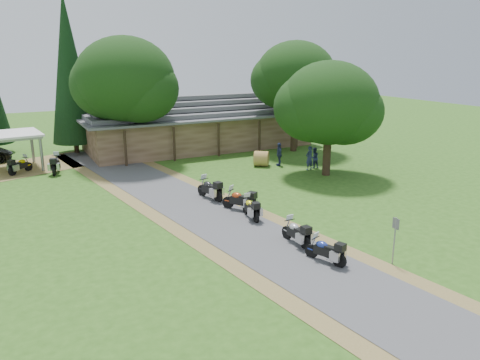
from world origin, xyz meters
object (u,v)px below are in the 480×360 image
motorcycle_row_a (326,249)px  motorcycle_row_c (251,207)px  motorcycle_row_e (210,188)px  motorcycle_row_b (296,231)px  lodge (198,121)px  motorcycle_row_d (240,199)px  motorcycle_carport_a (20,165)px  hay_bale (261,159)px  motorcycle_carport_b (56,163)px

motorcycle_row_a → motorcycle_row_c: motorcycle_row_c is taller
motorcycle_row_e → motorcycle_row_c: bearing=174.7°
motorcycle_row_b → lodge: bearing=-14.0°
motorcycle_row_d → motorcycle_carport_a: size_ratio=1.04×
lodge → motorcycle_row_a: 26.24m
motorcycle_row_e → motorcycle_carport_a: (-9.90, 12.16, -0.04)m
lodge → motorcycle_row_d: bearing=-105.4°
lodge → motorcycle_carport_a: bearing=-168.5°
motorcycle_row_d → lodge: bearing=-47.0°
motorcycle_row_e → motorcycle_row_b: bearing=172.1°
motorcycle_row_e → hay_bale: bearing=-62.8°
lodge → motorcycle_row_e: lodge is taller
lodge → motorcycle_row_a: size_ratio=12.07×
hay_bale → motorcycle_row_b: bearing=-113.9°
lodge → motorcycle_row_a: (-4.83, -25.72, -1.84)m
motorcycle_row_d → hay_bale: (6.40, 8.75, -0.09)m
motorcycle_row_c → motorcycle_carport_b: size_ratio=0.86×
lodge → motorcycle_row_e: size_ratio=10.39×
motorcycle_row_a → motorcycle_row_b: (-0.00, 2.21, 0.03)m
motorcycle_carport_a → motorcycle_carport_b: (2.35, -1.08, 0.07)m
motorcycle_carport_b → motorcycle_row_c: bearing=-136.3°
motorcycle_row_e → motorcycle_carport_a: bearing=26.0°
motorcycle_row_c → hay_bale: 12.01m
motorcycle_row_c → motorcycle_carport_b: 17.25m
lodge → motorcycle_carport_b: size_ratio=10.06×
motorcycle_row_a → hay_bale: bearing=-40.8°
lodge → motorcycle_carport_a: 15.92m
motorcycle_row_d → motorcycle_row_e: 2.84m
motorcycle_row_a → motorcycle_row_e: size_ratio=0.86×
motorcycle_row_e → hay_bale: 9.24m
hay_bale → motorcycle_carport_b: bearing=160.8°
motorcycle_carport_a → motorcycle_carport_b: bearing=-66.8°
motorcycle_row_a → motorcycle_row_c: (-0.19, 6.28, 0.02)m
hay_bale → motorcycle_carport_a: bearing=160.0°
lodge → motorcycle_carport_b: bearing=-162.2°
motorcycle_row_d → motorcycle_row_e: (-0.64, 2.76, 0.02)m
motorcycle_row_a → motorcycle_row_d: bearing=-18.9°
motorcycle_row_c → motorcycle_row_e: motorcycle_row_e is taller
motorcycle_row_c → motorcycle_row_e: (-0.58, 4.14, 0.08)m
motorcycle_row_c → motorcycle_row_e: 4.18m
motorcycle_row_a → motorcycle_row_b: motorcycle_row_b is taller
motorcycle_row_a → motorcycle_row_d: (-0.13, 7.66, 0.08)m
motorcycle_row_c → motorcycle_row_e: size_ratio=0.89×
motorcycle_carport_a → motorcycle_row_b: bearing=-104.4°
motorcycle_row_b → motorcycle_row_c: (-0.19, 4.07, -0.01)m
motorcycle_row_b → hay_bale: 15.52m
motorcycle_row_e → motorcycle_carport_b: size_ratio=0.97×
motorcycle_row_b → motorcycle_carport_b: (-8.32, 19.28, 0.09)m
motorcycle_row_a → motorcycle_row_b: bearing=-19.8°
motorcycle_carport_b → lodge: bearing=-56.6°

